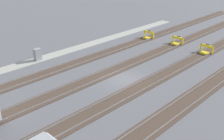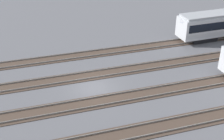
% 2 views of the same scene
% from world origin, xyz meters
% --- Properties ---
extents(ground_plane, '(400.00, 400.00, 0.00)m').
position_xyz_m(ground_plane, '(0.00, 0.00, 0.00)').
color(ground_plane, '#5B5B60').
extents(rail_track_nearest, '(90.00, 2.24, 0.21)m').
position_xyz_m(rail_track_nearest, '(0.00, -7.76, 0.04)').
color(rail_track_nearest, '#47382D').
rests_on(rail_track_nearest, ground).
extents(rail_track_near_inner, '(90.00, 2.24, 0.21)m').
position_xyz_m(rail_track_near_inner, '(0.00, -2.59, 0.04)').
color(rail_track_near_inner, '#47382D').
rests_on(rail_track_near_inner, ground).
extents(rail_track_middle, '(90.00, 2.24, 0.21)m').
position_xyz_m(rail_track_middle, '(0.00, 2.59, 0.04)').
color(rail_track_middle, '#47382D').
rests_on(rail_track_middle, ground).
extents(rail_track_far_inner, '(90.00, 2.24, 0.21)m').
position_xyz_m(rail_track_far_inner, '(0.00, 7.76, 0.04)').
color(rail_track_far_inner, '#47382D').
rests_on(rail_track_far_inner, ground).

